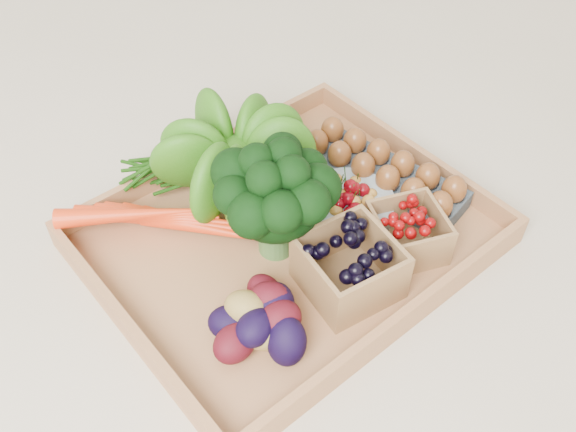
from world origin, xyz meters
TOP-DOWN VIEW (x-y plane):
  - ground at (0.00, 0.00)m, footprint 4.00×4.00m
  - tray at (0.00, 0.00)m, footprint 0.55×0.45m
  - carrots at (-0.12, 0.12)m, footprint 0.20×0.15m
  - lettuce at (0.00, 0.12)m, footprint 0.17×0.17m
  - broccoli at (-0.03, -0.01)m, footprint 0.17×0.17m
  - cherry_bowl at (0.10, -0.03)m, footprint 0.14×0.14m
  - egg_carton at (0.19, -0.01)m, footprint 0.15×0.29m
  - potatoes at (-0.13, -0.11)m, footprint 0.15×0.15m
  - punnet_blackberry at (0.01, -0.12)m, footprint 0.14×0.14m
  - punnet_raspberry at (0.12, -0.13)m, footprint 0.13×0.13m

SIDE VIEW (x-z plane):
  - ground at x=0.00m, z-range 0.00..0.00m
  - tray at x=0.00m, z-range 0.00..0.01m
  - egg_carton at x=0.19m, z-range 0.01..0.05m
  - cherry_bowl at x=0.10m, z-range 0.01..0.05m
  - carrots at x=-0.12m, z-range 0.01..0.06m
  - punnet_raspberry at x=0.12m, z-range 0.01..0.08m
  - punnet_blackberry at x=0.01m, z-range 0.01..0.10m
  - potatoes at x=-0.13m, z-range 0.01..0.10m
  - broccoli at x=-0.03m, z-range 0.02..0.15m
  - lettuce at x=0.00m, z-range 0.02..0.18m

